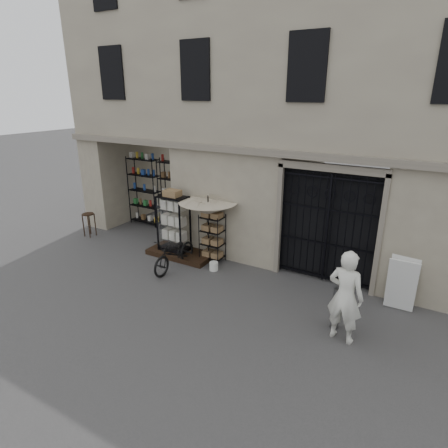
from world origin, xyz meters
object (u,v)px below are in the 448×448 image
Objects in this scene: market_umbrella at (208,205)px; wire_rack at (212,239)px; white_bucket at (214,266)px; bicycle at (176,268)px; shopkeeper at (340,338)px; wooden_stool at (89,224)px; steel_bollard at (336,308)px; display_cabinet at (174,226)px; easel_sign at (402,282)px.

wire_rack is at bearing 11.21° from market_umbrella.
white_bucket is 0.14× the size of bicycle.
market_umbrella reaches higher than white_bucket.
bicycle reaches higher than shopkeeper.
white_bucket is 0.13× the size of shopkeeper.
wooden_stool is 8.96m from shopkeeper.
wooden_stool is at bearing 172.57° from steel_bollard.
display_cabinet is 1.81m from white_bucket.
market_umbrella is 4.93m from shopkeeper.
wooden_stool is at bearing -175.37° from market_umbrella.
wooden_stool is (-4.06, 0.56, 0.42)m from bicycle.
wire_rack is at bearing 8.97° from display_cabinet.
display_cabinet is 2.25× the size of wooden_stool.
wooden_stool is (-4.69, -0.39, -0.27)m from wire_rack.
market_umbrella is at bearing 4.63° from wooden_stool.
shopkeeper is 1.48× the size of easel_sign.
white_bucket is 4.03m from shopkeeper.
display_cabinet is 1.04× the size of bicycle.
white_bucket is 5.05m from wooden_stool.
wooden_stool reaches higher than white_bucket.
wire_rack is at bearing -14.59° from shopkeeper.
display_cabinet is 5.71m from shopkeeper.
shopkeeper is at bearing -0.44° from wire_rack.
display_cabinet is 1.39m from market_umbrella.
easel_sign is (9.70, 0.37, 0.24)m from wooden_stool.
display_cabinet reaches higher than easel_sign.
wire_rack reaches higher than shopkeeper.
market_umbrella is at bearing 60.81° from bicycle.
steel_bollard is 0.59m from shopkeeper.
steel_bollard reaches higher than bicycle.
wire_rack is 1.54× the size of steel_bollard.
market_umbrella is 4.76m from wooden_stool.
wire_rack reaches higher than wooden_stool.
wire_rack is at bearing 124.92° from white_bucket.
bicycle is (-0.51, -0.93, -1.70)m from market_umbrella.
bicycle reaches higher than white_bucket.
steel_bollard is (8.63, -1.13, 0.04)m from wooden_stool.
bicycle is at bearing -100.07° from wire_rack.
wire_rack is 5.82× the size of white_bucket.
bicycle is at bearing -1.14° from shopkeeper.
bicycle is 1.36× the size of easel_sign.
market_umbrella is 1.23× the size of shopkeeper.
wire_rack is 0.84m from white_bucket.
wire_rack is 1.10× the size of easel_sign.
easel_sign is at bearing 23.01° from wire_rack.
wire_rack is 4.23m from steel_bollard.
white_bucket is 0.26× the size of steel_bollard.
white_bucket is 4.72m from easel_sign.
easel_sign reaches higher than shopkeeper.
display_cabinet is at bearing 3.68° from wooden_stool.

